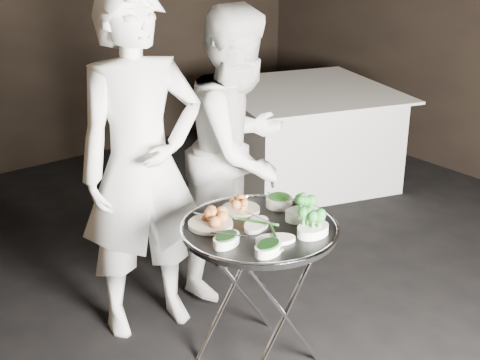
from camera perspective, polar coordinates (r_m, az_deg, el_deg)
floor at (r=3.62m, az=3.55°, el=-14.96°), size 6.00×7.00×0.05m
tray_stand at (r=3.34m, az=1.61°, el=-9.31°), size 0.50×0.43×0.74m
serving_tray at (r=3.18m, az=1.67°, el=-4.16°), size 0.76×0.76×0.04m
potato_plate_a at (r=3.17m, az=-2.54°, el=-3.37°), size 0.21×0.21×0.08m
potato_plate_b at (r=3.32m, az=0.07°, el=-2.18°), size 0.20×0.20×0.07m
greens_bowl at (r=3.38m, az=3.36°, el=-1.70°), size 0.13×0.13×0.08m
asparagus_plate_a at (r=3.17m, az=1.40°, el=-3.72°), size 0.21×0.19×0.04m
asparagus_plate_b at (r=3.03m, az=3.05°, el=-4.96°), size 0.21×0.18×0.04m
spinach_bowl_a at (r=3.00m, az=-1.18°, el=-5.02°), size 0.18×0.14×0.06m
spinach_bowl_b at (r=2.93m, az=2.43°, el=-5.72°), size 0.18×0.14×0.06m
broccoli_bowl_a at (r=3.25m, az=5.35°, el=-2.78°), size 0.20×0.17×0.07m
broccoli_bowl_b at (r=3.10m, az=6.24°, el=-4.10°), size 0.18×0.14×0.07m
serving_utensils at (r=3.21m, az=1.13°, el=-2.77°), size 0.57×0.40×0.01m
waiter_left at (r=3.48m, az=-8.40°, el=1.14°), size 0.74×0.55×1.85m
waiter_right at (r=3.92m, az=-0.00°, el=2.54°), size 0.99×0.88×1.69m
dining_table at (r=5.71m, az=5.44°, el=3.89°), size 1.38×1.38×0.79m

